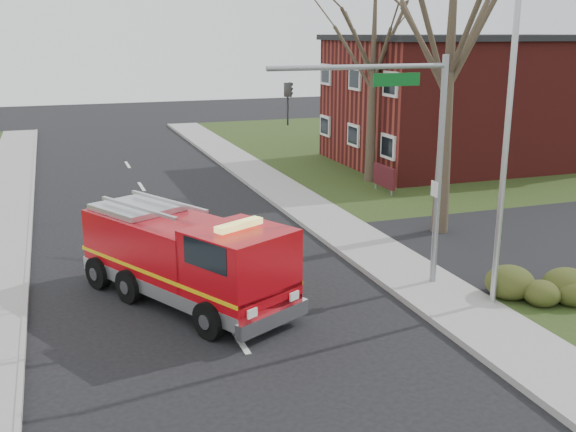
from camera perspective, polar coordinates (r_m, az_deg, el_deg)
name	(u,v)px	position (r m, az deg, el deg)	size (l,w,h in m)	color
ground	(237,337)	(17.20, -4.31, -10.19)	(120.00, 120.00, 0.00)	black
sidewalk_right	(451,303)	(19.55, 13.64, -7.13)	(2.40, 80.00, 0.15)	gray
brick_building	(475,100)	(40.38, 15.54, 9.46)	(15.40, 10.40, 7.25)	maroon
health_center_sign	(384,177)	(31.76, 8.13, 3.32)	(0.12, 2.00, 1.40)	#471018
hedge_corner	(559,286)	(20.26, 21.98, -5.50)	(2.80, 2.00, 0.90)	#293212
bare_tree_near	(451,31)	(24.95, 13.67, 14.95)	(6.00, 6.00, 12.00)	#33291E
bare_tree_far	(374,51)	(33.55, 7.27, 13.65)	(5.25, 5.25, 10.50)	#33291E
traffic_signal_mast	(401,132)	(19.08, 9.55, 7.01)	(5.29, 0.18, 6.80)	gray
streetlight_pole	(504,145)	(18.49, 17.81, 5.74)	(1.48, 0.16, 8.40)	#B7BABF
fire_engine	(187,260)	(19.03, -8.55, -3.69)	(5.26, 7.17, 2.77)	#AC070F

